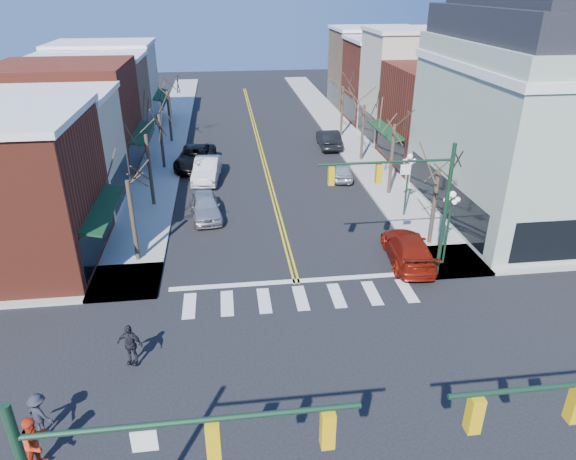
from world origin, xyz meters
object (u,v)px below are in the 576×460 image
object	(u,v)px
lamppost_corner	(450,216)
car_right_mid	(342,170)
car_left_far	(195,157)
car_left_mid	(207,170)
car_right_near	(408,249)
pedestrian_dark_a	(130,344)
car_right_far	(329,139)
pedestrian_red_b	(35,443)
pedestrian_dark_b	(39,414)
lamppost_midblock	(408,174)
car_left_near	(205,206)
victorian_corner	(547,115)

from	to	relation	value
lamppost_corner	car_right_mid	world-z (taller)	lamppost_corner
car_left_far	lamppost_corner	bearing A→B (deg)	-45.33
car_left_far	car_left_mid	bearing A→B (deg)	-65.67
car_right_near	pedestrian_dark_a	size ratio (longest dim) A/B	3.01
car_right_far	car_right_near	bearing A→B (deg)	91.79
lamppost_corner	pedestrian_red_b	xyz separation A→B (m)	(-17.79, -10.99, -1.83)
car_right_near	pedestrian_dark_b	distance (m)	19.25
car_right_mid	lamppost_midblock	bearing A→B (deg)	115.00
lamppost_corner	lamppost_midblock	distance (m)	6.50
car_left_near	car_left_mid	distance (m)	7.17
car_right_near	pedestrian_dark_b	bearing A→B (deg)	37.55
car_right_near	car_right_far	distance (m)	22.22
car_left_near	car_right_near	world-z (taller)	car_left_near
victorian_corner	car_right_near	xyz separation A→B (m)	(-10.10, -5.37, -5.87)
victorian_corner	car_right_far	distance (m)	20.49
car_left_mid	lamppost_corner	bearing A→B (deg)	-43.89
car_left_far	car_right_mid	size ratio (longest dim) A/B	1.54
lamppost_corner	pedestrian_red_b	world-z (taller)	lamppost_corner
lamppost_midblock	pedestrian_red_b	world-z (taller)	lamppost_midblock
car_left_near	car_right_far	distance (m)	18.52
victorian_corner	lamppost_midblock	distance (m)	9.10
pedestrian_dark_b	car_right_near	bearing A→B (deg)	-118.68
victorian_corner	car_left_far	distance (m)	26.29
lamppost_corner	car_left_near	size ratio (longest dim) A/B	0.93
car_right_mid	pedestrian_red_b	distance (m)	29.56
car_left_mid	car_left_far	bearing A→B (deg)	112.27
car_right_near	car_right_far	xyz separation A→B (m)	(0.00, 22.22, 0.04)
car_left_far	car_right_far	world-z (taller)	car_left_far
victorian_corner	car_left_near	distance (m)	22.19
car_left_mid	pedestrian_dark_b	distance (m)	25.35
pedestrian_dark_b	car_left_near	bearing A→B (deg)	-76.85
victorian_corner	pedestrian_dark_a	distance (m)	27.51
pedestrian_red_b	lamppost_midblock	bearing A→B (deg)	-17.72
car_right_near	lamppost_midblock	bearing A→B (deg)	-101.44
car_left_near	car_right_mid	distance (m)	12.21
lamppost_corner	car_left_mid	distance (m)	20.16
car_left_mid	pedestrian_red_b	world-z (taller)	pedestrian_red_b
lamppost_midblock	car_left_near	world-z (taller)	lamppost_midblock
lamppost_midblock	car_right_near	size ratio (longest dim) A/B	0.79
lamppost_corner	pedestrian_red_b	distance (m)	20.99
car_right_mid	pedestrian_dark_b	size ratio (longest dim) A/B	2.50
car_right_far	pedestrian_red_b	bearing A→B (deg)	66.50
victorian_corner	lamppost_corner	xyz separation A→B (m)	(-8.30, -6.00, -3.70)
lamppost_corner	car_right_mid	xyz separation A→B (m)	(-2.48, 14.30, -2.29)
pedestrian_dark_b	car_right_far	bearing A→B (deg)	-87.38
lamppost_corner	pedestrian_dark_b	distance (m)	20.60
car_right_mid	car_right_near	bearing A→B (deg)	100.20
victorian_corner	lamppost_corner	distance (m)	10.89
car_left_far	pedestrian_red_b	xyz separation A→B (m)	(-3.79, -29.63, 0.29)
car_left_far	pedestrian_dark_a	world-z (taller)	pedestrian_dark_a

